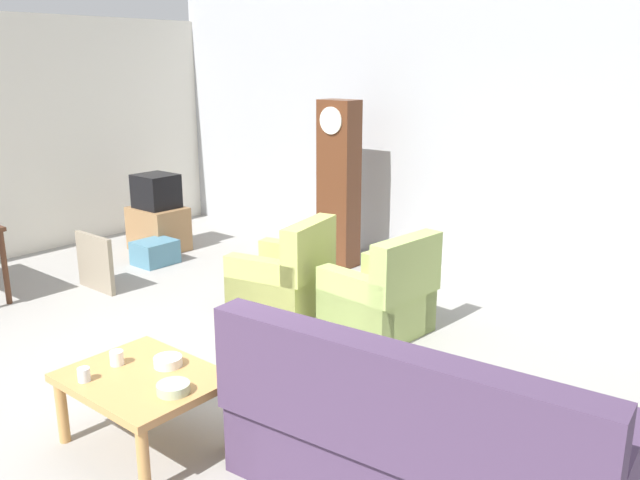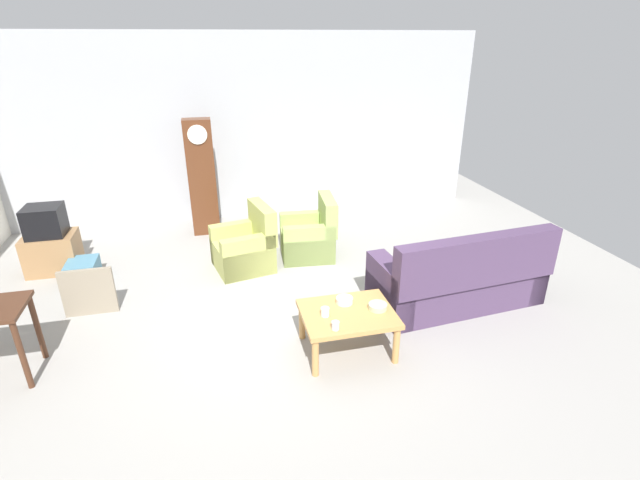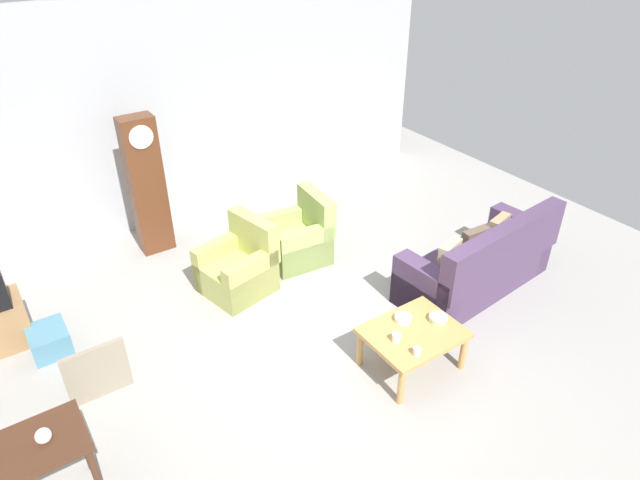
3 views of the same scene
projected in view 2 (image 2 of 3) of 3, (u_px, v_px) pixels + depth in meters
The scene contains 15 objects.
ground_plane at pixel (286, 312), 5.71m from camera, with size 10.40×10.40×0.00m, color #999691.
garage_door_wall at pixel (249, 128), 8.27m from camera, with size 8.40×0.16×3.20m, color #ADAFB5.
couch_floral at pixel (459, 279), 5.74m from camera, with size 2.17×1.06×1.04m.
armchair_olive_near at pixel (246, 248), 6.70m from camera, with size 0.93×0.91×0.92m.
armchair_olive_far at pixel (310, 237), 7.07m from camera, with size 0.85×0.83×0.92m.
coffee_table_wood at pixel (348, 317), 4.87m from camera, with size 0.96×0.76×0.47m.
grandfather_clock at pixel (202, 178), 7.66m from camera, with size 0.44×0.30×1.92m.
tv_stand_cabinet at pixel (53, 253), 6.62m from camera, with size 0.68×0.52×0.55m, color #997047.
tv_crt at pixel (45, 221), 6.43m from camera, with size 0.48×0.44×0.42m, color black.
framed_picture_leaning at pixel (88, 292), 5.56m from camera, with size 0.60×0.05×0.60m, color gray.
storage_box_blue at pixel (83, 270), 6.41m from camera, with size 0.39×0.46×0.28m, color teal.
cup_white_porcelain at pixel (325, 312), 4.75m from camera, with size 0.09×0.09×0.09m, color white.
cup_blue_rimmed at pixel (335, 326), 4.53m from camera, with size 0.08×0.08×0.08m, color silver.
bowl_white_stacked at pixel (345, 300), 4.99m from camera, with size 0.18×0.18×0.06m, color white.
bowl_shallow_green at pixel (378, 306), 4.88m from camera, with size 0.20×0.20×0.06m, color #B2C69E.
Camera 2 is at (-0.75, -4.83, 3.10)m, focal length 26.15 mm.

